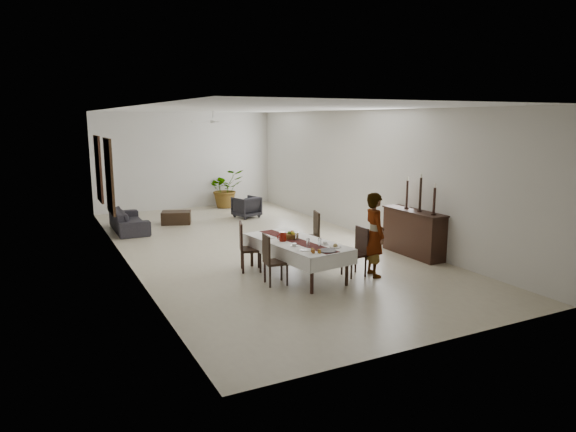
{
  "coord_description": "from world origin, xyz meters",
  "views": [
    {
      "loc": [
        -4.66,
        -10.89,
        2.98
      ],
      "look_at": [
        -0.09,
        -1.81,
        1.05
      ],
      "focal_mm": 32.0,
      "sensor_mm": 36.0,
      "label": 1
    }
  ],
  "objects_px": {
    "dining_table_top": "(296,243)",
    "woman": "(375,235)",
    "sideboard_body": "(413,234)",
    "sofa": "(129,220)",
    "red_pitcher": "(283,236)"
  },
  "relations": [
    {
      "from": "sideboard_body",
      "to": "sofa",
      "type": "height_order",
      "value": "sideboard_body"
    },
    {
      "from": "dining_table_top",
      "to": "sideboard_body",
      "type": "bearing_deg",
      "value": -4.53
    },
    {
      "from": "sideboard_body",
      "to": "sofa",
      "type": "distance_m",
      "value": 7.5
    },
    {
      "from": "woman",
      "to": "sofa",
      "type": "height_order",
      "value": "woman"
    },
    {
      "from": "woman",
      "to": "sideboard_body",
      "type": "xyz_separation_m",
      "value": [
        1.68,
        0.85,
        -0.32
      ]
    },
    {
      "from": "red_pitcher",
      "to": "dining_table_top",
      "type": "bearing_deg",
      "value": -23.32
    },
    {
      "from": "red_pitcher",
      "to": "sideboard_body",
      "type": "xyz_separation_m",
      "value": [
        3.24,
        0.06,
        -0.28
      ]
    },
    {
      "from": "dining_table_top",
      "to": "sofa",
      "type": "height_order",
      "value": "dining_table_top"
    },
    {
      "from": "dining_table_top",
      "to": "woman",
      "type": "relative_size",
      "value": 1.33
    },
    {
      "from": "dining_table_top",
      "to": "red_pitcher",
      "type": "xyz_separation_m",
      "value": [
        -0.24,
        0.1,
        0.12
      ]
    },
    {
      "from": "dining_table_top",
      "to": "red_pitcher",
      "type": "distance_m",
      "value": 0.29
    },
    {
      "from": "woman",
      "to": "red_pitcher",
      "type": "bearing_deg",
      "value": 74.58
    },
    {
      "from": "dining_table_top",
      "to": "sofa",
      "type": "xyz_separation_m",
      "value": [
        -2.18,
        5.58,
        -0.36
      ]
    },
    {
      "from": "dining_table_top",
      "to": "woman",
      "type": "xyz_separation_m",
      "value": [
        1.32,
        -0.69,
        0.16
      ]
    },
    {
      "from": "dining_table_top",
      "to": "sideboard_body",
      "type": "distance_m",
      "value": 3.01
    }
  ]
}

